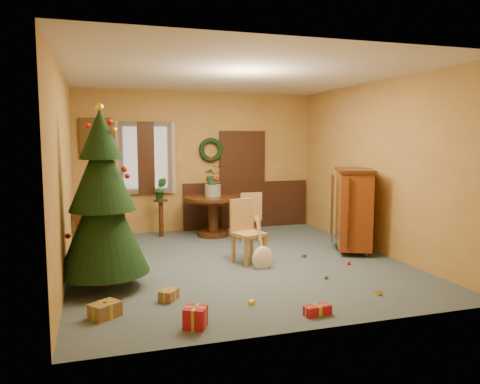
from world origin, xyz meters
name	(u,v)px	position (x,y,z in m)	size (l,w,h in m)	color
room_envelope	(209,178)	(0.21, 2.70, 1.12)	(5.50, 5.50, 5.50)	#3D5059
dining_table	(213,208)	(0.13, 2.04, 0.56)	(1.16, 1.16, 0.80)	black
urn	(213,191)	(0.13, 2.04, 0.91)	(0.32, 0.32, 0.23)	slate
centerpiece_plant	(213,175)	(0.13, 2.04, 1.23)	(0.35, 0.30, 0.39)	#1E4C23
chair_near	(246,229)	(0.14, -0.05, 0.53)	(0.54, 0.54, 1.00)	#A67D42
chair_far	(249,215)	(0.67, 1.35, 0.51)	(0.41, 0.41, 0.94)	#A67D42
guitar	(263,243)	(0.27, -0.47, 0.38)	(0.33, 0.15, 0.77)	white
plant_stand	(161,214)	(-0.87, 2.28, 0.46)	(0.28, 0.28, 0.73)	black
stand_plant	(160,189)	(-0.87, 2.28, 0.95)	(0.24, 0.20, 0.44)	#19471E
christmas_tree	(103,202)	(-2.01, -0.72, 1.13)	(1.16, 1.16, 2.39)	#382111
writing_desk	(99,216)	(-2.04, 1.45, 0.61)	(0.92, 0.48, 0.81)	black
sideboard	(354,207)	(2.15, 0.12, 0.77)	(1.00, 1.26, 1.43)	#621C0B
gift_a	(105,310)	(-2.03, -1.77, 0.08)	(0.38, 0.36, 0.17)	brown
gift_b	(195,317)	(-1.15, -2.34, 0.11)	(0.29, 0.29, 0.22)	maroon
gift_c	(169,295)	(-1.28, -1.43, 0.06)	(0.28, 0.29, 0.13)	brown
gift_d	(318,310)	(0.22, -2.40, 0.05)	(0.32, 0.16, 0.11)	maroon
toy_a	(304,256)	(1.14, -0.05, 0.03)	(0.08, 0.05, 0.05)	#243C9E
toy_b	(326,277)	(0.93, -1.23, 0.03)	(0.06, 0.06, 0.06)	green
toy_c	(251,302)	(-0.38, -1.87, 0.03)	(0.08, 0.05, 0.05)	yellow
toy_d	(349,263)	(1.61, -0.68, 0.03)	(0.06, 0.06, 0.06)	red
toy_e	(379,293)	(1.25, -2.02, 0.03)	(0.08, 0.05, 0.05)	yellow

